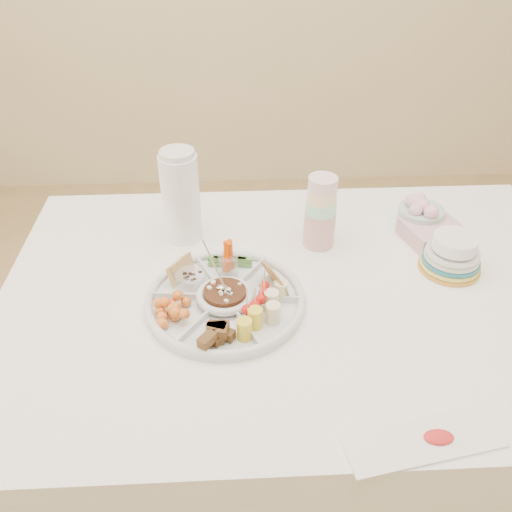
{
  "coord_description": "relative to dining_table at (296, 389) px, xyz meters",
  "views": [
    {
      "loc": [
        -0.17,
        -1.04,
        1.63
      ],
      "look_at": [
        -0.11,
        0.05,
        0.83
      ],
      "focal_mm": 38.0,
      "sensor_mm": 36.0,
      "label": 1
    }
  ],
  "objects": [
    {
      "name": "floor",
      "position": [
        0.0,
        0.0,
        -0.38
      ],
      "size": [
        4.0,
        4.0,
        0.0
      ],
      "primitive_type": "plane",
      "color": "tan",
      "rests_on": "ground"
    },
    {
      "name": "tortillas",
      "position": [
        -0.08,
        0.0,
        0.42
      ],
      "size": [
        0.12,
        0.12,
        0.07
      ],
      "primitive_type": null,
      "rotation": [
        0.0,
        0.0,
        -0.1
      ],
      "color": "#9B6137",
      "rests_on": "party_tray"
    },
    {
      "name": "thermos",
      "position": [
        -0.31,
        0.26,
        0.52
      ],
      "size": [
        0.13,
        0.13,
        0.27
      ],
      "primitive_type": "cylinder",
      "rotation": [
        0.0,
        0.0,
        0.26
      ],
      "color": "white",
      "rests_on": "dining_table"
    },
    {
      "name": "dining_table",
      "position": [
        0.0,
        0.0,
        0.0
      ],
      "size": [
        1.52,
        1.02,
        0.76
      ],
      "primitive_type": "cube",
      "color": "white",
      "rests_on": "floor"
    },
    {
      "name": "party_tray",
      "position": [
        -0.19,
        -0.05,
        0.4
      ],
      "size": [
        0.42,
        0.42,
        0.04
      ],
      "primitive_type": "cylinder",
      "rotation": [
        0.0,
        0.0,
        -0.1
      ],
      "color": "silver",
      "rests_on": "dining_table"
    },
    {
      "name": "placemat",
      "position": [
        0.17,
        -0.45,
        0.38
      ],
      "size": [
        0.31,
        0.15,
        0.01
      ],
      "primitive_type": "cube",
      "rotation": [
        0.0,
        0.0,
        0.18
      ],
      "color": "white",
      "rests_on": "dining_table"
    },
    {
      "name": "pita_raisins",
      "position": [
        -0.3,
        0.03,
        0.42
      ],
      "size": [
        0.11,
        0.11,
        0.06
      ],
      "primitive_type": null,
      "rotation": [
        0.0,
        0.0,
        -0.1
      ],
      "color": "tan",
      "rests_on": "party_tray"
    },
    {
      "name": "cherries",
      "position": [
        -0.31,
        -0.1,
        0.42
      ],
      "size": [
        0.12,
        0.12,
        0.05
      ],
      "primitive_type": null,
      "rotation": [
        0.0,
        0.0,
        -0.1
      ],
      "color": "orange",
      "rests_on": "party_tray"
    },
    {
      "name": "flower_bowl",
      "position": [
        0.37,
        0.27,
        0.43
      ],
      "size": [
        0.15,
        0.15,
        0.1
      ],
      "primitive_type": "cylinder",
      "rotation": [
        0.0,
        0.0,
        -0.17
      ],
      "color": "#8EB59A",
      "rests_on": "dining_table"
    },
    {
      "name": "napkin_stack",
      "position": [
        0.39,
        0.2,
        0.4
      ],
      "size": [
        0.18,
        0.17,
        0.05
      ],
      "primitive_type": "cube",
      "rotation": [
        0.0,
        0.0,
        0.31
      ],
      "color": "#DAA0AD",
      "rests_on": "dining_table"
    },
    {
      "name": "plate_stack",
      "position": [
        0.4,
        0.07,
        0.43
      ],
      "size": [
        0.2,
        0.2,
        0.1
      ],
      "primitive_type": "cylinder",
      "rotation": [
        0.0,
        0.0,
        0.29
      ],
      "color": "gold",
      "rests_on": "dining_table"
    },
    {
      "name": "banana_tomato",
      "position": [
        -0.09,
        -0.12,
        0.44
      ],
      "size": [
        0.12,
        0.12,
        0.09
      ],
      "primitive_type": null,
      "rotation": [
        0.0,
        0.0,
        -0.1
      ],
      "color": "#DCD36F",
      "rests_on": "party_tray"
    },
    {
      "name": "cup_stack",
      "position": [
        0.07,
        0.2,
        0.5
      ],
      "size": [
        0.1,
        0.1,
        0.24
      ],
      "primitive_type": "cylinder",
      "rotation": [
        0.0,
        0.0,
        -0.2
      ],
      "color": "white",
      "rests_on": "dining_table"
    },
    {
      "name": "carrot_cucumber",
      "position": [
        -0.18,
        0.08,
        0.44
      ],
      "size": [
        0.11,
        0.11,
        0.09
      ],
      "primitive_type": null,
      "rotation": [
        0.0,
        0.0,
        -0.1
      ],
      "color": "#EA4900",
      "rests_on": "party_tray"
    },
    {
      "name": "bean_dip",
      "position": [
        -0.19,
        -0.05,
        0.41
      ],
      "size": [
        0.11,
        0.11,
        0.04
      ],
      "primitive_type": "cylinder",
      "rotation": [
        0.0,
        0.0,
        -0.1
      ],
      "color": "#422812",
      "rests_on": "party_tray"
    },
    {
      "name": "granola_chunks",
      "position": [
        -0.21,
        -0.18,
        0.42
      ],
      "size": [
        0.12,
        0.12,
        0.05
      ],
      "primitive_type": null,
      "rotation": [
        0.0,
        0.0,
        -0.1
      ],
      "color": "#46341A",
      "rests_on": "party_tray"
    }
  ]
}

